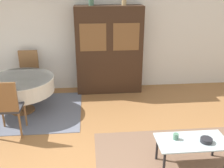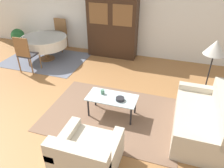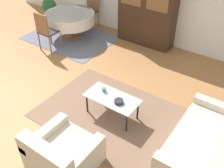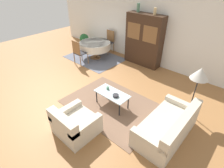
# 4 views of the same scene
# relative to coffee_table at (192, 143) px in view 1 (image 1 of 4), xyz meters

# --- Properties ---
(wall_back) EXTENTS (10.00, 0.06, 2.70)m
(wall_back) POSITION_rel_coffee_table_xyz_m (-1.25, 3.22, 0.96)
(wall_back) COLOR white
(wall_back) RESTS_ON ground_plane
(area_rug) EXTENTS (2.76, 1.96, 0.01)m
(area_rug) POSITION_rel_coffee_table_xyz_m (0.01, 0.01, -0.39)
(area_rug) COLOR brown
(area_rug) RESTS_ON ground_plane
(dining_rug) EXTENTS (2.44, 1.79, 0.01)m
(dining_rug) POSITION_rel_coffee_table_xyz_m (-2.85, 1.95, -0.39)
(dining_rug) COLOR slate
(dining_rug) RESTS_ON ground_plane
(coffee_table) EXTENTS (1.01, 0.50, 0.43)m
(coffee_table) POSITION_rel_coffee_table_xyz_m (0.00, 0.00, 0.00)
(coffee_table) COLOR black
(coffee_table) RESTS_ON area_rug
(display_cabinet) EXTENTS (1.54, 0.46, 2.03)m
(display_cabinet) POSITION_rel_coffee_table_xyz_m (-0.94, 2.95, 0.62)
(display_cabinet) COLOR #382316
(display_cabinet) RESTS_ON ground_plane
(dining_table) EXTENTS (1.37, 1.37, 0.73)m
(dining_table) POSITION_rel_coffee_table_xyz_m (-2.83, 2.00, 0.19)
(dining_table) COLOR brown
(dining_table) RESTS_ON dining_rug
(dining_chair_near) EXTENTS (0.44, 0.44, 1.03)m
(dining_chair_near) POSITION_rel_coffee_table_xyz_m (-2.83, 1.09, 0.20)
(dining_chair_near) COLOR brown
(dining_chair_near) RESTS_ON dining_rug
(dining_chair_far) EXTENTS (0.44, 0.44, 1.03)m
(dining_chair_far) POSITION_rel_coffee_table_xyz_m (-2.83, 2.91, 0.20)
(dining_chair_far) COLOR brown
(dining_chair_far) RESTS_ON dining_rug
(cup) EXTENTS (0.08, 0.08, 0.09)m
(cup) POSITION_rel_coffee_table_xyz_m (-0.22, 0.06, 0.09)
(cup) COLOR #4C7A60
(cup) RESTS_ON coffee_table
(bowl) EXTENTS (0.17, 0.17, 0.06)m
(bowl) POSITION_rel_coffee_table_xyz_m (0.18, -0.05, 0.08)
(bowl) COLOR #232328
(bowl) RESTS_ON coffee_table
(vase_short) EXTENTS (0.11, 0.11, 0.24)m
(vase_short) POSITION_rel_coffee_table_xyz_m (-0.60, 2.95, 1.76)
(vase_short) COLOR tan
(vase_short) RESTS_ON display_cabinet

